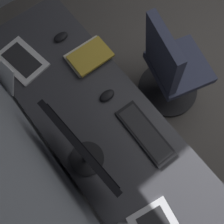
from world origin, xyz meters
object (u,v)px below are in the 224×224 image
(drawer_pedestal, at_px, (108,148))
(mouse_spare, at_px, (61,37))
(laptop_left, at_px, (12,63))
(keyboard_main, at_px, (145,133))
(monitor_primary, at_px, (83,152))
(book_stack_near, at_px, (89,56))
(office_chair, at_px, (171,71))
(mouse_main, at_px, (107,95))

(drawer_pedestal, distance_m, mouse_spare, 0.87)
(laptop_left, bearing_deg, keyboard_main, -156.25)
(monitor_primary, height_order, laptop_left, monitor_primary)
(mouse_spare, relative_size, book_stack_near, 0.38)
(laptop_left, xyz_separation_m, office_chair, (-0.59, -0.95, -0.32))
(mouse_spare, bearing_deg, keyboard_main, -178.96)
(keyboard_main, relative_size, mouse_main, 4.07)
(laptop_left, xyz_separation_m, book_stack_near, (-0.25, -0.43, -0.02))
(book_stack_near, distance_m, office_chair, 0.69)
(mouse_spare, xyz_separation_m, office_chair, (-0.58, -0.58, -0.29))
(mouse_main, relative_size, mouse_spare, 1.00)
(drawer_pedestal, xyz_separation_m, mouse_spare, (0.75, -0.18, 0.40))
(monitor_primary, height_order, mouse_spare, monitor_primary)
(laptop_left, height_order, keyboard_main, laptop_left)
(monitor_primary, bearing_deg, book_stack_near, -37.27)
(laptop_left, distance_m, book_stack_near, 0.50)
(monitor_primary, distance_m, mouse_main, 0.47)
(mouse_main, distance_m, mouse_spare, 0.54)
(mouse_spare, bearing_deg, monitor_primary, 156.12)
(drawer_pedestal, bearing_deg, laptop_left, 14.30)
(drawer_pedestal, xyz_separation_m, office_chair, (0.16, -0.76, 0.11))
(mouse_main, xyz_separation_m, office_chair, (-0.04, -0.59, -0.29))
(keyboard_main, xyz_separation_m, mouse_main, (0.33, 0.03, 0.01))
(mouse_main, xyz_separation_m, mouse_spare, (0.54, -0.02, 0.00))
(laptop_left, bearing_deg, drawer_pedestal, -165.70)
(drawer_pedestal, height_order, office_chair, office_chair)
(mouse_spare, xyz_separation_m, book_stack_near, (-0.25, -0.06, 0.01))
(keyboard_main, distance_m, mouse_spare, 0.87)
(monitor_primary, bearing_deg, laptop_left, 1.79)
(monitor_primary, bearing_deg, mouse_spare, -23.88)
(monitor_primary, relative_size, laptop_left, 1.44)
(drawer_pedestal, xyz_separation_m, laptop_left, (0.75, 0.19, 0.43))
(drawer_pedestal, relative_size, monitor_primary, 1.30)
(drawer_pedestal, bearing_deg, mouse_main, -38.34)
(mouse_main, bearing_deg, monitor_primary, 125.85)
(keyboard_main, bearing_deg, mouse_spare, 1.04)
(drawer_pedestal, bearing_deg, monitor_primary, 100.96)
(monitor_primary, height_order, book_stack_near, monitor_primary)
(mouse_main, height_order, office_chair, office_chair)
(monitor_primary, distance_m, mouse_spare, 0.88)
(drawer_pedestal, distance_m, office_chair, 0.78)
(monitor_primary, xyz_separation_m, laptop_left, (0.78, 0.02, -0.20))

